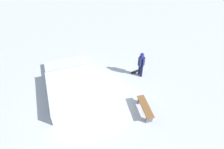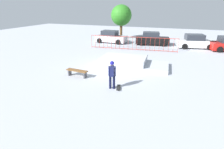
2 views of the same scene
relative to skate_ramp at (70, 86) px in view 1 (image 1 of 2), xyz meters
The scene contains 5 objects.
ground_plane 1.69m from the skate_ramp, 138.79° to the right, with size 60.00×60.00×0.00m, color #B2B7C1.
skate_ramp is the anchor object (origin of this frame).
skater 4.62m from the skate_ramp, 87.58° to the right, with size 0.43×0.42×1.73m.
skateboard 4.50m from the skate_ramp, 82.74° to the right, with size 0.41×0.82×0.09m.
park_bench 4.55m from the skate_ramp, 128.04° to the right, with size 1.62×0.51×0.48m.
Camera 1 is at (-7.53, 1.05, 7.94)m, focal length 30.58 mm.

